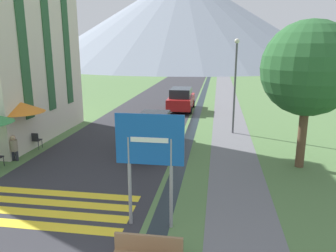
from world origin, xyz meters
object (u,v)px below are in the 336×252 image
object	(u,v)px
cafe_chair_far_right	(28,137)
person_seated_near	(14,147)
streetlamp	(235,79)
parked_car_far	(181,99)
cafe_chair_far_left	(36,139)
tree_by_path	(309,69)
road_sign	(150,152)
parked_car_near	(153,131)
cafe_umbrella_middle_orange	(20,107)

from	to	relation	value
cafe_chair_far_right	person_seated_near	world-z (taller)	person_seated_near
streetlamp	parked_car_far	bearing A→B (deg)	120.61
cafe_chair_far_left	parked_car_far	bearing A→B (deg)	61.66
parked_car_far	cafe_chair_far_right	world-z (taller)	parked_car_far
person_seated_near	tree_by_path	distance (m)	13.18
person_seated_near	road_sign	bearing A→B (deg)	-31.94
parked_car_far	person_seated_near	xyz separation A→B (m)	(-6.14, -13.00, -0.25)
road_sign	cafe_chair_far_left	bearing A→B (deg)	139.02
parked_car_near	cafe_chair_far_left	bearing A→B (deg)	-170.54
cafe_umbrella_middle_orange	tree_by_path	bearing A→B (deg)	0.57
cafe_chair_far_right	cafe_umbrella_middle_orange	bearing A→B (deg)	-63.87
parked_car_near	streetlamp	world-z (taller)	streetlamp
parked_car_near	parked_car_far	size ratio (longest dim) A/B	1.02
road_sign	parked_car_far	world-z (taller)	road_sign
cafe_chair_far_right	streetlamp	size ratio (longest dim) A/B	0.15
parked_car_near	cafe_chair_far_left	world-z (taller)	parked_car_near
person_seated_near	parked_car_near	bearing A→B (deg)	24.79
road_sign	cafe_umbrella_middle_orange	world-z (taller)	road_sign
parked_car_far	tree_by_path	size ratio (longest dim) A/B	0.73
cafe_chair_far_right	person_seated_near	xyz separation A→B (m)	(0.56, -2.02, 0.15)
road_sign	person_seated_near	distance (m)	8.67
cafe_chair_far_right	road_sign	bearing A→B (deg)	-34.07
person_seated_near	streetlamp	distance (m)	12.19
streetlamp	parked_car_near	bearing A→B (deg)	-137.63
road_sign	cafe_chair_far_right	size ratio (longest dim) A/B	3.91
tree_by_path	road_sign	bearing A→B (deg)	-133.56
parked_car_near	parked_car_far	bearing A→B (deg)	88.65
cafe_umbrella_middle_orange	streetlamp	bearing A→B (deg)	27.97
cafe_chair_far_right	cafe_umbrella_middle_orange	xyz separation A→B (m)	(0.36, -0.97, 1.78)
parked_car_near	cafe_chair_far_right	size ratio (longest dim) A/B	5.37
tree_by_path	cafe_chair_far_left	bearing A→B (deg)	177.42
road_sign	cafe_chair_far_right	world-z (taller)	road_sign
cafe_chair_far_right	cafe_umbrella_middle_orange	size ratio (longest dim) A/B	0.33
parked_car_near	person_seated_near	xyz separation A→B (m)	(-5.90, -2.72, -0.25)
parked_car_far	tree_by_path	distance (m)	13.89
tree_by_path	parked_car_far	bearing A→B (deg)	118.81
parked_car_near	tree_by_path	bearing A→B (deg)	-12.91
person_seated_near	tree_by_path	size ratio (longest dim) A/B	0.19
streetlamp	tree_by_path	xyz separation A→B (m)	(2.64, -5.29, 0.96)
parked_car_far	streetlamp	xyz separation A→B (m)	(3.86, -6.53, 2.33)
parked_car_far	cafe_chair_far_right	size ratio (longest dim) A/B	5.27
cafe_chair_far_right	streetlamp	distance (m)	11.78
cafe_chair_far_right	cafe_chair_far_left	xyz separation A→B (m)	(0.59, -0.27, 0.00)
cafe_umbrella_middle_orange	tree_by_path	world-z (taller)	tree_by_path
cafe_chair_far_left	cafe_umbrella_middle_orange	bearing A→B (deg)	-108.59
parked_car_near	person_seated_near	size ratio (longest dim) A/B	3.83
parked_car_far	tree_by_path	xyz separation A→B (m)	(6.50, -11.82, 3.29)
cafe_chair_far_left	person_seated_near	xyz separation A→B (m)	(-0.03, -1.75, 0.15)
cafe_chair_far_right	streetlamp	world-z (taller)	streetlamp
person_seated_near	streetlamp	size ratio (longest dim) A/B	0.22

